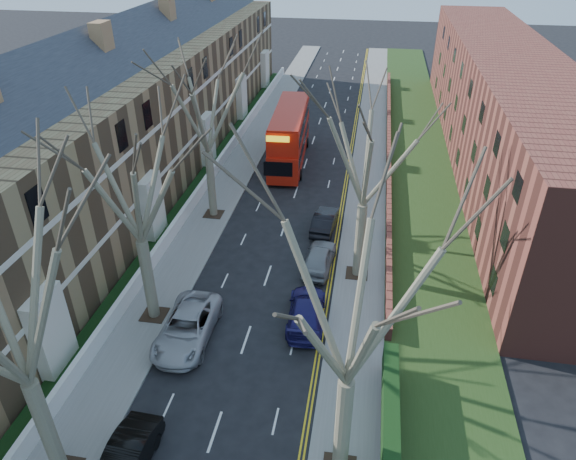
% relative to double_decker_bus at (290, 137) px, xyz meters
% --- Properties ---
extents(pavement_left, '(3.00, 102.00, 0.12)m').
position_rel_double_decker_bus_xyz_m(pavement_left, '(-4.43, -0.27, -2.39)').
color(pavement_left, slate).
rests_on(pavement_left, ground).
extents(pavement_right, '(3.00, 102.00, 0.12)m').
position_rel_double_decker_bus_xyz_m(pavement_right, '(7.57, -0.27, -2.39)').
color(pavement_right, slate).
rests_on(pavement_right, ground).
extents(terrace_left, '(9.70, 78.00, 13.60)m').
position_rel_double_decker_bus_xyz_m(terrace_left, '(-12.07, -8.27, 3.08)').
color(terrace_left, olive).
rests_on(terrace_left, ground).
extents(flats_right, '(13.97, 54.00, 10.00)m').
position_rel_double_decker_bus_xyz_m(flats_right, '(19.03, 3.73, 2.53)').
color(flats_right, brown).
rests_on(flats_right, ground).
extents(front_wall_left, '(0.30, 78.00, 1.00)m').
position_rel_double_decker_bus_xyz_m(front_wall_left, '(-6.08, -8.27, -1.83)').
color(front_wall_left, white).
rests_on(front_wall_left, ground).
extents(grass_verge_right, '(6.00, 102.00, 0.06)m').
position_rel_double_decker_bus_xyz_m(grass_verge_right, '(12.07, -0.27, -2.30)').
color(grass_verge_right, '#223C15').
rests_on(grass_verge_right, ground).
extents(tree_left_far, '(10.15, 10.15, 14.22)m').
position_rel_double_decker_bus_xyz_m(tree_left_far, '(-4.13, -23.27, 6.79)').
color(tree_left_far, '#756D54').
rests_on(tree_left_far, ground).
extents(tree_left_dist, '(10.50, 10.50, 14.71)m').
position_rel_double_decker_bus_xyz_m(tree_left_dist, '(-4.13, -11.27, 7.10)').
color(tree_left_dist, '#756D54').
rests_on(tree_left_dist, ground).
extents(tree_right_mid, '(10.50, 10.50, 14.71)m').
position_rel_double_decker_bus_xyz_m(tree_right_mid, '(7.27, -31.27, 7.10)').
color(tree_right_mid, '#756D54').
rests_on(tree_right_mid, ground).
extents(tree_right_far, '(10.15, 10.15, 14.22)m').
position_rel_double_decker_bus_xyz_m(tree_right_far, '(7.27, -17.27, 6.79)').
color(tree_right_far, '#756D54').
rests_on(tree_right_far, ground).
extents(double_decker_bus, '(3.50, 12.10, 4.97)m').
position_rel_double_decker_bus_xyz_m(double_decker_bus, '(0.00, 0.00, 0.00)').
color(double_decker_bus, '#B01A0C').
rests_on(double_decker_bus, ground).
extents(car_left_far, '(2.71, 5.80, 1.60)m').
position_rel_double_decker_bus_xyz_m(car_left_far, '(-1.58, -24.67, -1.65)').
color(car_left_far, '#A7A7AC').
rests_on(car_left_far, ground).
extents(car_right_near, '(2.34, 5.17, 1.47)m').
position_rel_double_decker_bus_xyz_m(car_right_near, '(4.63, -22.20, -1.72)').
color(car_right_near, navy).
rests_on(car_right_near, ground).
extents(car_right_mid, '(2.13, 4.60, 1.53)m').
position_rel_double_decker_bus_xyz_m(car_right_mid, '(4.75, -16.79, -1.69)').
color(car_right_mid, gray).
rests_on(car_right_mid, ground).
extents(car_right_far, '(1.84, 4.43, 1.43)m').
position_rel_double_decker_bus_xyz_m(car_right_far, '(4.60, -11.87, -1.74)').
color(car_right_far, black).
rests_on(car_right_far, ground).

